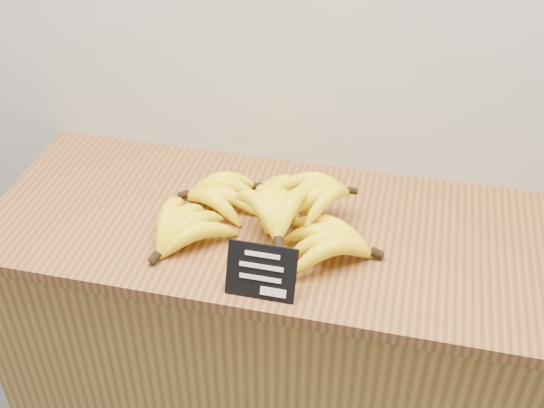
{
  "coord_description": "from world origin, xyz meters",
  "views": [
    {
      "loc": [
        0.29,
        1.6,
        1.88
      ],
      "look_at": [
        0.03,
        2.7,
        1.02
      ],
      "focal_mm": 45.0,
      "sensor_mm": 36.0,
      "label": 1
    }
  ],
  "objects": [
    {
      "name": "counter_top",
      "position": [
        0.03,
        2.75,
        0.92
      ],
      "size": [
        1.3,
        0.54,
        0.03
      ],
      "primitive_type": "cube",
      "color": "#915A2D",
      "rests_on": "counter"
    },
    {
      "name": "banana_pile",
      "position": [
        0.01,
        2.72,
        0.98
      ],
      "size": [
        0.55,
        0.37,
        0.12
      ],
      "color": "#FFEC0A",
      "rests_on": "counter_top"
    },
    {
      "name": "counter",
      "position": [
        0.03,
        2.75,
        0.45
      ],
      "size": [
        1.31,
        0.5,
        0.9
      ],
      "primitive_type": "cube",
      "color": "#A87A36",
      "rests_on": "ground"
    },
    {
      "name": "chalkboard_sign",
      "position": [
        0.05,
        2.53,
        0.98
      ],
      "size": [
        0.14,
        0.05,
        0.1
      ],
      "primitive_type": "cube",
      "rotation": [
        -0.4,
        0.0,
        0.0
      ],
      "color": "black",
      "rests_on": "counter_top"
    }
  ]
}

